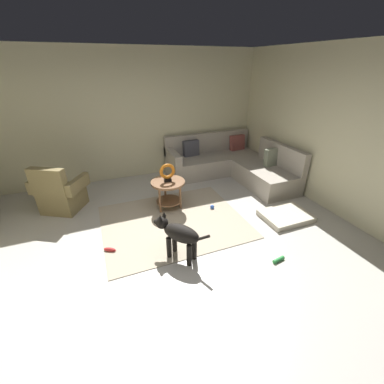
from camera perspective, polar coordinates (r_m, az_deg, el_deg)
ground_plane at (r=3.74m, az=-3.07°, el=-13.38°), size 6.00×6.00×0.10m
wall_back at (r=5.80m, az=-13.37°, el=16.33°), size 6.00×0.12×2.70m
wall_right at (r=4.78m, az=32.62°, el=10.60°), size 0.12×6.00×2.70m
area_rug at (r=4.27m, az=-4.26°, el=-6.62°), size 2.30×1.90×0.01m
sectional_couch at (r=5.90m, az=8.89°, el=6.20°), size 2.20×2.25×0.88m
armchair at (r=5.01m, az=-27.73°, el=-0.35°), size 0.99×0.92×0.88m
side_table at (r=4.46m, az=-5.44°, el=1.02°), size 0.60×0.60×0.54m
torus_sculpture at (r=4.34m, az=-5.61°, el=4.50°), size 0.28×0.08×0.33m
dog_bed_mat at (r=4.62m, az=20.53°, el=-5.08°), size 0.80×0.60×0.09m
dog at (r=3.35m, az=-3.09°, el=-9.53°), size 0.58×0.69×0.63m
dog_toy_ball at (r=4.61m, az=4.61°, el=-3.40°), size 0.08×0.08×0.08m
dog_toy_rope at (r=3.69m, az=19.07°, el=-14.32°), size 0.19×0.08×0.05m
dog_toy_bone at (r=3.83m, az=-18.18°, el=-12.33°), size 0.19×0.14×0.06m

